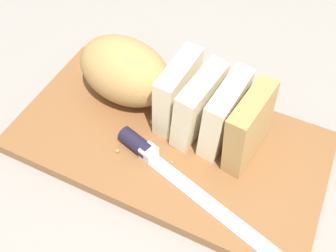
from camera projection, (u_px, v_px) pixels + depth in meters
ground_plane at (168, 146)px, 0.58m from camera, size 3.00×3.00×0.00m
cutting_board at (168, 142)px, 0.57m from camera, size 0.48×0.27×0.02m
bread_loaf at (159, 86)px, 0.56m from camera, size 0.31×0.12×0.11m
bread_knife at (156, 160)px, 0.53m from camera, size 0.28×0.09×0.02m
crumb_near_knife at (117, 151)px, 0.55m from camera, size 0.01×0.01×0.01m
crumb_near_loaf at (172, 162)px, 0.54m from camera, size 0.00×0.00×0.00m
crumb_stray_left at (152, 122)px, 0.58m from camera, size 0.01×0.01×0.01m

